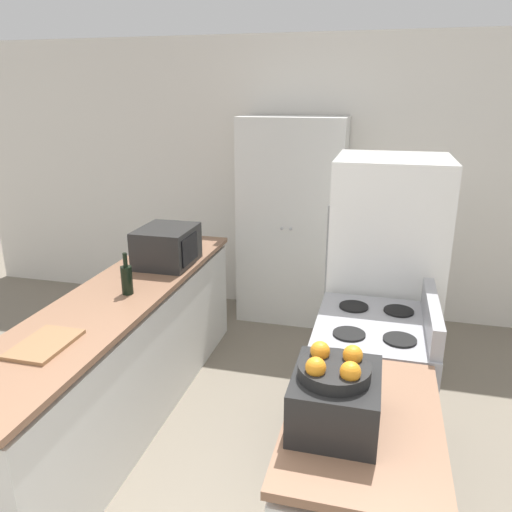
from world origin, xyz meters
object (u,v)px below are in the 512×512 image
(toaster_oven, at_px, (335,399))
(fruit_bowl, at_px, (334,368))
(pantry_cabinet, at_px, (291,222))
(stove, at_px, (370,391))
(microwave, at_px, (167,246))
(refrigerator, at_px, (384,281))
(wine_bottle, at_px, (127,279))

(toaster_oven, distance_m, fruit_bowl, 0.15)
(pantry_cabinet, xyz_separation_m, fruit_bowl, (0.68, -2.82, 0.19))
(pantry_cabinet, height_order, fruit_bowl, pantry_cabinet)
(stove, xyz_separation_m, toaster_oven, (-0.13, -0.94, 0.54))
(stove, distance_m, microwave, 1.74)
(stove, distance_m, refrigerator, 0.88)
(refrigerator, distance_m, fruit_bowl, 1.77)
(pantry_cabinet, relative_size, toaster_oven, 5.00)
(toaster_oven, bearing_deg, pantry_cabinet, 103.76)
(microwave, relative_size, toaster_oven, 1.19)
(stove, distance_m, wine_bottle, 1.62)
(pantry_cabinet, distance_m, wine_bottle, 1.95)
(stove, height_order, refrigerator, refrigerator)
(stove, bearing_deg, fruit_bowl, -98.22)
(refrigerator, height_order, microwave, refrigerator)
(toaster_oven, bearing_deg, wine_bottle, 144.81)
(pantry_cabinet, bearing_deg, toaster_oven, -76.24)
(microwave, relative_size, wine_bottle, 1.68)
(stove, distance_m, toaster_oven, 1.09)
(microwave, xyz_separation_m, wine_bottle, (-0.01, -0.60, -0.04))
(pantry_cabinet, height_order, microwave, pantry_cabinet)
(refrigerator, bearing_deg, wine_bottle, -154.81)
(wine_bottle, distance_m, fruit_bowl, 1.72)
(refrigerator, relative_size, toaster_oven, 4.49)
(pantry_cabinet, distance_m, stove, 2.09)
(toaster_oven, height_order, fruit_bowl, fruit_bowl)
(microwave, distance_m, toaster_oven, 2.10)
(toaster_oven, bearing_deg, microwave, 131.23)
(refrigerator, height_order, fruit_bowl, refrigerator)
(stove, xyz_separation_m, refrigerator, (0.04, 0.78, 0.40))
(pantry_cabinet, relative_size, stove, 1.81)
(pantry_cabinet, height_order, wine_bottle, pantry_cabinet)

